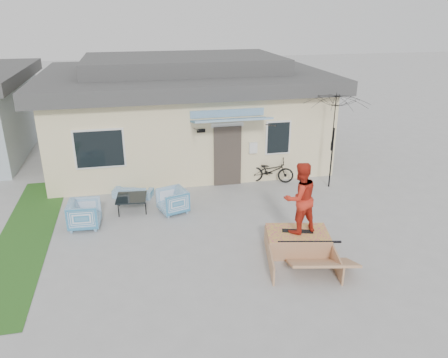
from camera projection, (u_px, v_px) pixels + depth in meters
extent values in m
plane|color=#999999|center=(227.00, 253.00, 11.06)|extent=(90.00, 90.00, 0.00)
cube|color=#22521B|center=(26.00, 236.00, 11.85)|extent=(1.40, 8.00, 0.01)
cube|color=beige|center=(185.00, 120.00, 17.77)|extent=(10.00, 7.00, 3.00)
cube|color=#3E3E3E|center=(183.00, 77.00, 17.12)|extent=(10.80, 7.80, 0.50)
cube|color=#3E3E3E|center=(183.00, 63.00, 16.91)|extent=(7.50, 4.50, 0.60)
cube|color=#423830|center=(227.00, 156.00, 14.92)|extent=(0.95, 0.08, 2.10)
cube|color=white|center=(100.00, 149.00, 13.89)|extent=(1.60, 0.06, 1.30)
cube|color=white|center=(278.00, 138.00, 15.08)|extent=(0.90, 0.06, 1.20)
cube|color=teal|center=(231.00, 120.00, 13.93)|extent=(2.50, 1.09, 0.29)
imported|color=teal|center=(133.00, 190.00, 14.23)|extent=(1.34, 0.77, 0.50)
imported|color=teal|center=(84.00, 213.00, 12.21)|extent=(0.84, 0.89, 0.87)
imported|color=teal|center=(173.00, 200.00, 13.11)|extent=(0.94, 0.97, 0.81)
cube|color=black|center=(132.00, 204.00, 13.30)|extent=(0.98, 0.98, 0.44)
imported|color=black|center=(271.00, 168.00, 15.33)|extent=(1.73, 1.06, 1.04)
cylinder|color=black|center=(331.00, 158.00, 14.74)|extent=(0.05, 0.05, 2.10)
imported|color=black|center=(333.00, 138.00, 14.48)|extent=(2.35, 2.20, 0.90)
cube|color=black|center=(298.00, 231.00, 11.02)|extent=(0.80, 0.42, 0.05)
imported|color=red|center=(300.00, 197.00, 10.68)|extent=(1.03, 0.87, 1.84)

